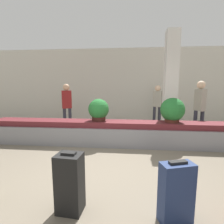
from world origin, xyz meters
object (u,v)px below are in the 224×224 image
Objects in this scene: potted_plant_1 at (99,110)px; pillar at (170,85)px; suitcase_3 at (176,193)px; potted_plant_0 at (172,110)px; traveler_1 at (200,104)px; traveler_2 at (157,102)px; suitcase_0 at (70,183)px; traveler_0 at (67,103)px.

pillar is at bearing 22.64° from potted_plant_1.
pillar reaches higher than suitcase_3.
potted_plant_0 is 0.37× the size of traveler_1.
potted_plant_0 is 0.40× the size of traveler_2.
suitcase_3 is 0.47× the size of traveler_2.
traveler_0 is (-1.48, 4.02, 0.60)m from suitcase_0.
traveler_1 is at bearing -34.21° from traveler_0.
traveler_1 reaches higher than potted_plant_0.
traveler_0 is 1.03× the size of traveler_2.
traveler_1 is (4.33, -0.48, 0.06)m from traveler_0.
traveler_0 is at bearing 158.12° from potted_plant_0.
potted_plant_0 is at bearing -97.41° from pillar.
traveler_0 is at bearing 35.96° from traveler_2.
potted_plant_1 is at bearing 96.81° from suitcase_0.
traveler_0 is (-1.38, 1.34, 0.05)m from potted_plant_1.
traveler_1 is at bearing 40.41° from potted_plant_0.
suitcase_0 is 0.49× the size of traveler_2.
potted_plant_0 reaches higher than suitcase_3.
suitcase_3 is at bearing -101.89° from potted_plant_0.
pillar is 4.26× the size of suitcase_3.
potted_plant_0 is at bearing -69.49° from traveler_1.
traveler_0 is (-2.76, 4.07, 0.62)m from suitcase_3.
traveler_1 reaches higher than traveler_0.
potted_plant_0 is 3.59m from traveler_0.
potted_plant_1 is (-2.06, -0.86, -0.67)m from pillar.
traveler_1 reaches higher than potted_plant_1.
potted_plant_0 is at bearing 0.16° from potted_plant_1.
pillar is 4.22m from suitcase_0.
suitcase_3 is 1.25× the size of potted_plant_1.
potted_plant_1 is at bearing -179.84° from potted_plant_0.
potted_plant_1 is at bearing 99.52° from suitcase_3.
suitcase_0 is at bearing -87.93° from potted_plant_1.
suitcase_3 is at bearing -83.74° from traveler_0.
traveler_0 is at bearing 172.02° from pillar.
suitcase_0 is 3.31m from potted_plant_0.
traveler_2 reaches higher than potted_plant_1.
traveler_1 is at bearing 16.23° from potted_plant_1.
potted_plant_1 is (-1.95, -0.01, -0.02)m from potted_plant_0.
pillar reaches higher than traveler_0.
pillar is 4.06× the size of suitcase_0.
traveler_0 reaches higher than potted_plant_1.
potted_plant_1 is 2.99m from traveler_2.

